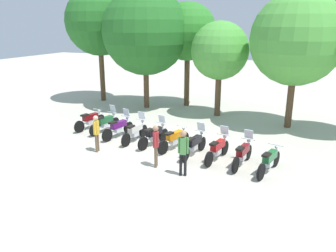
# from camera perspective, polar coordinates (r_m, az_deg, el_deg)

# --- Properties ---
(ground_plane) EXTENTS (80.00, 80.00, 0.00)m
(ground_plane) POSITION_cam_1_polar(r_m,az_deg,el_deg) (15.67, -0.74, -3.64)
(ground_plane) COLOR #BCB7A8
(motorcycle_0) EXTENTS (0.71, 2.18, 0.99)m
(motorcycle_0) POSITION_cam_1_polar(r_m,az_deg,el_deg) (18.73, -13.06, 1.02)
(motorcycle_0) COLOR black
(motorcycle_0) RESTS_ON ground_plane
(motorcycle_1) EXTENTS (0.70, 2.18, 1.37)m
(motorcycle_1) POSITION_cam_1_polar(r_m,az_deg,el_deg) (17.99, -10.60, 0.55)
(motorcycle_1) COLOR black
(motorcycle_1) RESTS_ON ground_plane
(motorcycle_2) EXTENTS (0.74, 2.17, 1.37)m
(motorcycle_2) POSITION_cam_1_polar(r_m,az_deg,el_deg) (17.08, -8.40, -0.23)
(motorcycle_2) COLOR black
(motorcycle_2) RESTS_ON ground_plane
(motorcycle_3) EXTENTS (0.62, 2.19, 1.37)m
(motorcycle_3) POSITION_cam_1_polar(r_m,az_deg,el_deg) (16.38, -5.59, -0.88)
(motorcycle_3) COLOR black
(motorcycle_3) RESTS_ON ground_plane
(motorcycle_4) EXTENTS (0.76, 2.16, 1.37)m
(motorcycle_4) POSITION_cam_1_polar(r_m,az_deg,el_deg) (15.78, -2.38, -1.51)
(motorcycle_4) COLOR black
(motorcycle_4) RESTS_ON ground_plane
(motorcycle_5) EXTENTS (0.83, 2.14, 0.99)m
(motorcycle_5) POSITION_cam_1_polar(r_m,az_deg,el_deg) (15.28, 1.07, -2.20)
(motorcycle_5) COLOR black
(motorcycle_5) RESTS_ON ground_plane
(motorcycle_6) EXTENTS (0.69, 2.18, 1.37)m
(motorcycle_6) POSITION_cam_1_polar(r_m,az_deg,el_deg) (14.62, 4.46, -3.10)
(motorcycle_6) COLOR black
(motorcycle_6) RESTS_ON ground_plane
(motorcycle_7) EXTENTS (0.70, 2.18, 1.37)m
(motorcycle_7) POSITION_cam_1_polar(r_m,az_deg,el_deg) (14.23, 8.43, -3.81)
(motorcycle_7) COLOR black
(motorcycle_7) RESTS_ON ground_plane
(motorcycle_8) EXTENTS (0.66, 2.19, 1.37)m
(motorcycle_8) POSITION_cam_1_polar(r_m,az_deg,el_deg) (13.90, 12.57, -4.57)
(motorcycle_8) COLOR black
(motorcycle_8) RESTS_ON ground_plane
(motorcycle_9) EXTENTS (0.77, 2.16, 0.99)m
(motorcycle_9) POSITION_cam_1_polar(r_m,az_deg,el_deg) (13.51, 16.83, -5.61)
(motorcycle_9) COLOR black
(motorcycle_9) RESTS_ON ground_plane
(person_0) EXTENTS (0.26, 0.41, 1.68)m
(person_0) POSITION_cam_1_polar(r_m,az_deg,el_deg) (15.20, -12.06, -0.79)
(person_0) COLOR brown
(person_0) RESTS_ON ground_plane
(person_1) EXTENTS (0.41, 0.29, 1.80)m
(person_1) POSITION_cam_1_polar(r_m,az_deg,el_deg) (12.48, 2.60, -3.96)
(person_1) COLOR black
(person_1) RESTS_ON ground_plane
(person_2) EXTENTS (0.28, 0.41, 1.74)m
(person_2) POSITION_cam_1_polar(r_m,az_deg,el_deg) (13.27, -2.08, -2.87)
(person_2) COLOR brown
(person_2) RESTS_ON ground_plane
(tree_0) EXTENTS (4.74, 4.74, 8.02)m
(tree_0) POSITION_cam_1_polar(r_m,az_deg,el_deg) (25.08, -11.61, 16.96)
(tree_0) COLOR brown
(tree_0) RESTS_ON ground_plane
(tree_1) EXTENTS (5.58, 5.58, 7.80)m
(tree_1) POSITION_cam_1_polar(r_m,az_deg,el_deg) (22.47, -3.88, 15.68)
(tree_1) COLOR brown
(tree_1) RESTS_ON ground_plane
(tree_2) EXTENTS (3.81, 3.81, 6.91)m
(tree_2) POSITION_cam_1_polar(r_m,az_deg,el_deg) (23.03, 3.36, 15.66)
(tree_2) COLOR brown
(tree_2) RESTS_ON ground_plane
(tree_3) EXTENTS (3.44, 3.44, 5.70)m
(tree_3) POSITION_cam_1_polar(r_m,az_deg,el_deg) (20.58, 8.79, 12.48)
(tree_3) COLOR brown
(tree_3) RESTS_ON ground_plane
(tree_4) EXTENTS (4.81, 4.81, 7.15)m
(tree_4) POSITION_cam_1_polar(r_m,az_deg,el_deg) (19.08, 21.03, 13.57)
(tree_4) COLOR brown
(tree_4) RESTS_ON ground_plane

